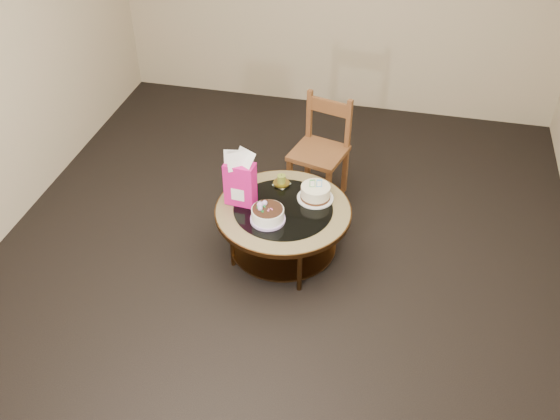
% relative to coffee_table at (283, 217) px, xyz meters
% --- Properties ---
extents(ground, '(5.00, 5.00, 0.00)m').
position_rel_coffee_table_xyz_m(ground, '(-0.00, 0.00, -0.38)').
color(ground, black).
rests_on(ground, ground).
extents(room_walls, '(4.52, 5.02, 2.61)m').
position_rel_coffee_table_xyz_m(room_walls, '(-0.00, 0.00, 1.16)').
color(room_walls, '#BAAC8D').
rests_on(room_walls, ground).
extents(coffee_table, '(1.02, 1.02, 0.46)m').
position_rel_coffee_table_xyz_m(coffee_table, '(0.00, 0.00, 0.00)').
color(coffee_table, '#523217').
rests_on(coffee_table, ground).
extents(decorated_cake, '(0.26, 0.26, 0.15)m').
position_rel_coffee_table_xyz_m(decorated_cake, '(-0.08, -0.16, 0.13)').
color(decorated_cake, '#C09FE1').
rests_on(decorated_cake, coffee_table).
extents(cream_cake, '(0.28, 0.28, 0.17)m').
position_rel_coffee_table_xyz_m(cream_cake, '(0.21, 0.17, 0.13)').
color(cream_cake, white).
rests_on(cream_cake, coffee_table).
extents(gift_bag, '(0.23, 0.18, 0.44)m').
position_rel_coffee_table_xyz_m(gift_bag, '(-0.32, 0.00, 0.30)').
color(gift_bag, '#DF1578').
rests_on(gift_bag, coffee_table).
extents(pillar_candle, '(0.14, 0.14, 0.10)m').
position_rel_coffee_table_xyz_m(pillar_candle, '(-0.08, 0.29, 0.11)').
color(pillar_candle, tan).
rests_on(pillar_candle, coffee_table).
extents(dining_chair, '(0.51, 0.51, 0.91)m').
position_rel_coffee_table_xyz_m(dining_chair, '(0.13, 0.84, 0.08)').
color(dining_chair, brown).
rests_on(dining_chair, ground).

